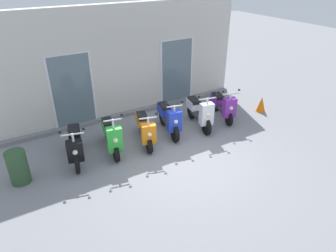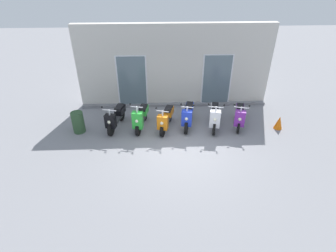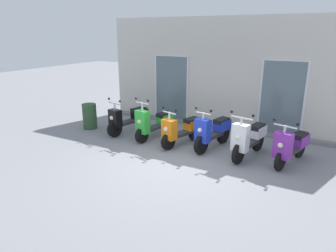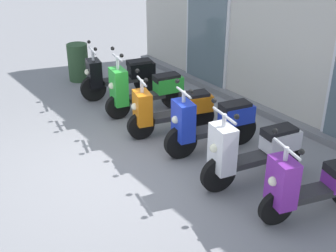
% 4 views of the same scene
% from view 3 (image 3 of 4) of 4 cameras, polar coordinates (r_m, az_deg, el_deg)
% --- Properties ---
extents(ground_plane, '(40.00, 40.00, 0.00)m').
position_cam_3_polar(ground_plane, '(7.40, 1.37, -7.03)').
color(ground_plane, gray).
extents(storefront_facade, '(8.19, 0.50, 3.52)m').
position_cam_3_polar(storefront_facade, '(9.94, 10.51, 9.17)').
color(storefront_facade, beige).
rests_on(storefront_facade, ground_plane).
extents(scooter_black, '(0.74, 1.60, 1.17)m').
position_cam_3_polar(scooter_black, '(9.54, -7.41, 1.41)').
color(scooter_black, black).
rests_on(scooter_black, ground_plane).
extents(scooter_green, '(0.64, 1.57, 1.29)m').
position_cam_3_polar(scooter_green, '(8.98, -2.64, 0.56)').
color(scooter_green, black).
rests_on(scooter_green, ground_plane).
extents(scooter_orange, '(0.74, 1.53, 1.15)m').
position_cam_3_polar(scooter_orange, '(8.47, 2.62, -0.67)').
color(scooter_orange, black).
rests_on(scooter_orange, ground_plane).
extents(scooter_blue, '(0.66, 1.59, 1.22)m').
position_cam_3_polar(scooter_blue, '(8.25, 8.38, -1.00)').
color(scooter_blue, black).
rests_on(scooter_blue, ground_plane).
extents(scooter_white, '(0.69, 1.61, 1.27)m').
position_cam_3_polar(scooter_white, '(7.84, 14.93, -2.20)').
color(scooter_white, black).
rests_on(scooter_white, ground_plane).
extents(scooter_purple, '(0.77, 1.51, 1.18)m').
position_cam_3_polar(scooter_purple, '(7.78, 22.14, -3.38)').
color(scooter_purple, black).
rests_on(scooter_purple, ground_plane).
extents(trash_bin, '(0.45, 0.45, 0.82)m').
position_cam_3_polar(trash_bin, '(10.25, -14.48, 1.78)').
color(trash_bin, '#2D4C2D').
rests_on(trash_bin, ground_plane).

